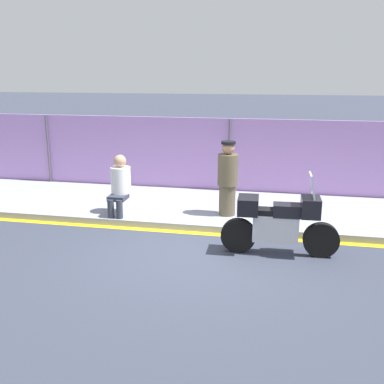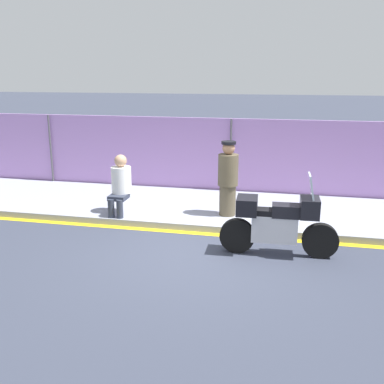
{
  "view_description": "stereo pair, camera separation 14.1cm",
  "coord_description": "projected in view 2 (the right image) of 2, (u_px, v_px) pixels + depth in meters",
  "views": [
    {
      "loc": [
        1.35,
        -7.41,
        3.18
      ],
      "look_at": [
        -0.44,
        1.39,
        0.77
      ],
      "focal_mm": 42.0,
      "sensor_mm": 36.0,
      "label": 1
    },
    {
      "loc": [
        1.49,
        -7.38,
        3.18
      ],
      "look_at": [
        -0.44,
        1.39,
        0.77
      ],
      "focal_mm": 42.0,
      "sensor_mm": 36.0,
      "label": 2
    }
  ],
  "objects": [
    {
      "name": "curb_paint_stripe",
      "position": [
        210.0,
        234.0,
        9.07
      ],
      "size": [
        37.97,
        0.18,
        0.01
      ],
      "color": "gold",
      "rests_on": "ground_plane"
    },
    {
      "name": "person_seated_on_curb",
      "position": [
        120.0,
        182.0,
        9.81
      ],
      "size": [
        0.44,
        0.7,
        1.3
      ],
      "color": "#2D3342",
      "rests_on": "sidewalk"
    },
    {
      "name": "motorcycle",
      "position": [
        278.0,
        222.0,
        7.91
      ],
      "size": [
        2.09,
        0.54,
        1.5
      ],
      "rotation": [
        0.0,
        0.0,
        0.04
      ],
      "color": "black",
      "rests_on": "ground_plane"
    },
    {
      "name": "officer_standing",
      "position": [
        228.0,
        178.0,
        9.65
      ],
      "size": [
        0.44,
        0.44,
        1.62
      ],
      "color": "brown",
      "rests_on": "sidewalk"
    },
    {
      "name": "ground_plane",
      "position": [
        199.0,
        254.0,
        8.1
      ],
      "size": [
        120.0,
        120.0,
        0.0
      ],
      "primitive_type": "plane",
      "color": "#333847"
    },
    {
      "name": "storefront_fence",
      "position": [
        231.0,
        158.0,
        11.71
      ],
      "size": [
        36.07,
        0.16,
        2.03
      ],
      "color": "#AD7FC6",
      "rests_on": "ground_plane"
    },
    {
      "name": "sidewalk",
      "position": [
        221.0,
        209.0,
        10.51
      ],
      "size": [
        37.97,
        2.9,
        0.14
      ],
      "color": "#8E93A3",
      "rests_on": "ground_plane"
    }
  ]
}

